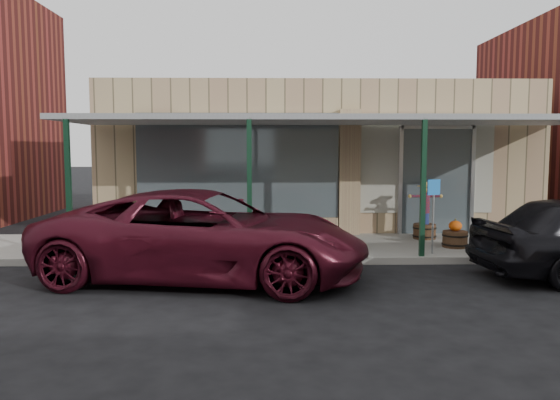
{
  "coord_description": "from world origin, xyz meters",
  "views": [
    {
      "loc": [
        -1.4,
        -9.06,
        2.42
      ],
      "look_at": [
        -1.16,
        2.6,
        1.29
      ],
      "focal_mm": 35.0,
      "sensor_mm": 36.0,
      "label": 1
    }
  ],
  "objects_px": {
    "barrel_pumpkin": "(455,237)",
    "handicap_sign": "(433,206)",
    "car_maroon": "(205,235)",
    "barrel_scarecrow": "(425,219)"
  },
  "relations": [
    {
      "from": "barrel_pumpkin",
      "to": "handicap_sign",
      "type": "bearing_deg",
      "value": -134.71
    },
    {
      "from": "barrel_pumpkin",
      "to": "handicap_sign",
      "type": "distance_m",
      "value": 1.33
    },
    {
      "from": "barrel_pumpkin",
      "to": "car_maroon",
      "type": "relative_size",
      "value": 0.11
    },
    {
      "from": "barrel_pumpkin",
      "to": "car_maroon",
      "type": "height_order",
      "value": "car_maroon"
    },
    {
      "from": "barrel_pumpkin",
      "to": "barrel_scarecrow",
      "type": "bearing_deg",
      "value": 107.09
    },
    {
      "from": "car_maroon",
      "to": "barrel_scarecrow",
      "type": "bearing_deg",
      "value": -46.18
    },
    {
      "from": "barrel_pumpkin",
      "to": "car_maroon",
      "type": "bearing_deg",
      "value": -156.65
    },
    {
      "from": "handicap_sign",
      "to": "car_maroon",
      "type": "bearing_deg",
      "value": 174.43
    },
    {
      "from": "barrel_scarecrow",
      "to": "car_maroon",
      "type": "height_order",
      "value": "car_maroon"
    },
    {
      "from": "handicap_sign",
      "to": "car_maroon",
      "type": "relative_size",
      "value": 0.27
    }
  ]
}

